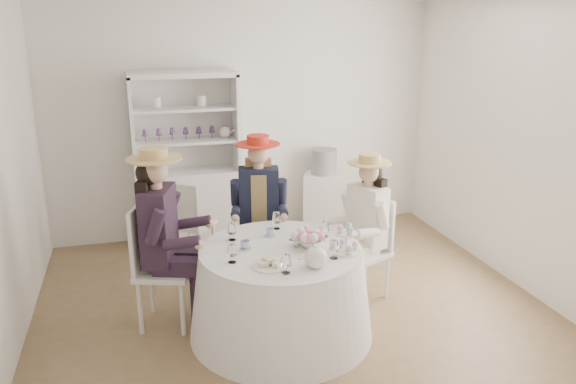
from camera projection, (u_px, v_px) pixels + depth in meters
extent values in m
plane|color=brown|center=(291.00, 305.00, 5.13)|extent=(4.50, 4.50, 0.00)
plane|color=white|center=(244.00, 121.00, 6.56)|extent=(4.50, 0.00, 4.50)
plane|color=white|center=(398.00, 253.00, 2.89)|extent=(4.50, 0.00, 4.50)
plane|color=white|center=(520.00, 146.00, 5.30)|extent=(0.00, 4.50, 4.50)
cone|color=white|center=(281.00, 292.00, 4.58)|extent=(1.50, 1.50, 0.73)
cylinder|color=white|center=(281.00, 250.00, 4.47)|extent=(1.30, 1.30, 0.02)
cube|color=silver|center=(190.00, 207.00, 6.42)|extent=(1.20, 0.57, 0.87)
cube|color=silver|center=(183.00, 121.00, 6.31)|extent=(1.16, 0.18, 1.06)
cube|color=silver|center=(182.00, 74.00, 5.98)|extent=(1.20, 0.57, 0.06)
cube|color=silver|center=(132.00, 126.00, 5.99)|extent=(0.09, 0.44, 1.06)
cube|color=silver|center=(236.00, 121.00, 6.28)|extent=(0.09, 0.44, 1.06)
cube|color=silver|center=(186.00, 141.00, 6.19)|extent=(1.12, 0.52, 0.03)
cube|color=silver|center=(184.00, 109.00, 6.09)|extent=(1.12, 0.52, 0.03)
sphere|color=white|center=(225.00, 132.00, 6.28)|extent=(0.14, 0.14, 0.14)
cube|color=silver|center=(323.00, 202.00, 6.86)|extent=(0.60, 0.60, 0.71)
cylinder|color=black|center=(324.00, 162.00, 6.71)|extent=(0.32, 0.32, 0.30)
cube|color=silver|center=(165.00, 271.00, 4.67)|extent=(0.55, 0.55, 0.04)
cylinder|color=silver|center=(182.00, 309.00, 4.57)|extent=(0.04, 0.04, 0.48)
cylinder|color=silver|center=(191.00, 289.00, 4.91)|extent=(0.04, 0.04, 0.48)
cylinder|color=silver|center=(140.00, 307.00, 4.59)|extent=(0.04, 0.04, 0.48)
cylinder|color=silver|center=(152.00, 288.00, 4.92)|extent=(0.04, 0.04, 0.48)
cube|color=silver|center=(139.00, 237.00, 4.60)|extent=(0.16, 0.40, 0.55)
cube|color=black|center=(159.00, 225.00, 4.55)|extent=(0.33, 0.44, 0.63)
cube|color=black|center=(177.00, 267.00, 4.55)|extent=(0.40, 0.25, 0.13)
cylinder|color=black|center=(197.00, 303.00, 4.64)|extent=(0.11, 0.11, 0.50)
cylinder|color=black|center=(156.00, 227.00, 4.31)|extent=(0.21, 0.15, 0.30)
cube|color=black|center=(182.00, 257.00, 4.73)|extent=(0.40, 0.25, 0.13)
cylinder|color=black|center=(202.00, 292.00, 4.82)|extent=(0.11, 0.11, 0.50)
cylinder|color=black|center=(170.00, 208.00, 4.75)|extent=(0.21, 0.15, 0.30)
cylinder|color=#D8A889|center=(156.00, 185.00, 4.45)|extent=(0.10, 0.10, 0.09)
sphere|color=#D8A889|center=(155.00, 171.00, 4.42)|extent=(0.21, 0.21, 0.21)
sphere|color=black|center=(149.00, 173.00, 4.43)|extent=(0.21, 0.21, 0.21)
cube|color=black|center=(146.00, 204.00, 4.50)|extent=(0.17, 0.28, 0.41)
cylinder|color=tan|center=(154.00, 159.00, 4.39)|extent=(0.44, 0.44, 0.01)
cylinder|color=tan|center=(153.00, 153.00, 4.38)|extent=(0.22, 0.22, 0.09)
cube|color=silver|center=(259.00, 237.00, 5.46)|extent=(0.49, 0.49, 0.04)
cylinder|color=silver|center=(243.00, 267.00, 5.36)|extent=(0.04, 0.04, 0.46)
cylinder|color=silver|center=(277.00, 266.00, 5.38)|extent=(0.04, 0.04, 0.46)
cylinder|color=silver|center=(243.00, 253.00, 5.68)|extent=(0.04, 0.04, 0.46)
cylinder|color=silver|center=(276.00, 252.00, 5.70)|extent=(0.04, 0.04, 0.46)
cube|color=silver|center=(259.00, 203.00, 5.56)|extent=(0.39, 0.11, 0.52)
cube|color=#181D30|center=(259.00, 198.00, 5.37)|extent=(0.41, 0.28, 0.60)
cube|color=tan|center=(259.00, 198.00, 5.37)|extent=(0.19, 0.25, 0.52)
cube|color=#181D30|center=(250.00, 234.00, 5.31)|extent=(0.20, 0.37, 0.12)
cylinder|color=#181D30|center=(250.00, 270.00, 5.26)|extent=(0.10, 0.10, 0.48)
cylinder|color=#181D30|center=(236.00, 193.00, 5.29)|extent=(0.13, 0.20, 0.29)
cube|color=#181D30|center=(269.00, 233.00, 5.32)|extent=(0.20, 0.37, 0.12)
cylinder|color=#181D30|center=(270.00, 270.00, 5.28)|extent=(0.10, 0.10, 0.48)
cylinder|color=#181D30|center=(281.00, 192.00, 5.32)|extent=(0.13, 0.20, 0.29)
cylinder|color=#D8A889|center=(258.00, 166.00, 5.27)|extent=(0.09, 0.09, 0.08)
sphere|color=#D8A889|center=(258.00, 154.00, 5.24)|extent=(0.20, 0.20, 0.20)
sphere|color=tan|center=(258.00, 154.00, 5.29)|extent=(0.20, 0.20, 0.20)
cube|color=tan|center=(258.00, 178.00, 5.39)|extent=(0.26, 0.13, 0.40)
cylinder|color=red|center=(258.00, 144.00, 5.21)|extent=(0.42, 0.42, 0.01)
cylinder|color=red|center=(258.00, 140.00, 5.20)|extent=(0.21, 0.21, 0.08)
cube|color=silver|center=(364.00, 253.00, 5.15)|extent=(0.51, 0.51, 0.04)
cylinder|color=silver|center=(339.00, 274.00, 5.24)|extent=(0.04, 0.04, 0.43)
cylinder|color=silver|center=(364.00, 286.00, 5.01)|extent=(0.04, 0.04, 0.43)
cylinder|color=silver|center=(362.00, 265.00, 5.43)|extent=(0.04, 0.04, 0.43)
cylinder|color=silver|center=(387.00, 276.00, 5.20)|extent=(0.04, 0.04, 0.43)
cube|color=silver|center=(378.00, 222.00, 5.18)|extent=(0.18, 0.35, 0.49)
cube|color=white|center=(367.00, 216.00, 5.06)|extent=(0.32, 0.40, 0.56)
cube|color=white|center=(349.00, 246.00, 5.12)|extent=(0.35, 0.25, 0.12)
cylinder|color=white|center=(337.00, 279.00, 5.13)|extent=(0.10, 0.10, 0.45)
cylinder|color=white|center=(348.00, 204.00, 5.16)|extent=(0.19, 0.15, 0.27)
cube|color=white|center=(363.00, 252.00, 5.00)|extent=(0.35, 0.25, 0.12)
cylinder|color=white|center=(351.00, 286.00, 5.00)|extent=(0.10, 0.10, 0.45)
cylinder|color=white|center=(382.00, 216.00, 4.87)|extent=(0.19, 0.15, 0.27)
cylinder|color=#D8A889|center=(369.00, 184.00, 4.97)|extent=(0.09, 0.09, 0.08)
sphere|color=#D8A889|center=(369.00, 172.00, 4.94)|extent=(0.18, 0.18, 0.18)
sphere|color=black|center=(372.00, 173.00, 4.97)|extent=(0.18, 0.18, 0.18)
cube|color=black|center=(374.00, 197.00, 5.06)|extent=(0.17, 0.25, 0.37)
cylinder|color=tan|center=(370.00, 163.00, 4.91)|extent=(0.39, 0.39, 0.01)
cylinder|color=tan|center=(370.00, 158.00, 4.90)|extent=(0.19, 0.19, 0.08)
cube|color=silver|center=(193.00, 225.00, 5.91)|extent=(0.53, 0.53, 0.04)
cylinder|color=silver|center=(214.00, 241.00, 6.05)|extent=(0.03, 0.03, 0.41)
cylinder|color=silver|center=(190.00, 237.00, 6.17)|extent=(0.03, 0.03, 0.41)
cylinder|color=silver|center=(199.00, 251.00, 5.79)|extent=(0.03, 0.03, 0.41)
cylinder|color=silver|center=(174.00, 246.00, 5.90)|extent=(0.03, 0.03, 0.41)
cube|color=silver|center=(183.00, 207.00, 5.69)|extent=(0.30, 0.25, 0.47)
imported|color=white|center=(245.00, 245.00, 4.44)|extent=(0.10, 0.10, 0.07)
imported|color=white|center=(270.00, 233.00, 4.71)|extent=(0.07, 0.07, 0.06)
imported|color=white|center=(302.00, 234.00, 4.67)|extent=(0.12, 0.12, 0.08)
imported|color=white|center=(309.00, 243.00, 4.52)|extent=(0.25, 0.25, 0.05)
sphere|color=pink|center=(315.00, 236.00, 4.47)|extent=(0.08, 0.08, 0.08)
sphere|color=white|center=(312.00, 234.00, 4.50)|extent=(0.08, 0.08, 0.08)
sphere|color=pink|center=(308.00, 234.00, 4.51)|extent=(0.08, 0.08, 0.08)
sphere|color=white|center=(304.00, 234.00, 4.51)|extent=(0.08, 0.08, 0.08)
sphere|color=pink|center=(300.00, 235.00, 4.49)|extent=(0.08, 0.08, 0.08)
sphere|color=white|center=(299.00, 237.00, 4.45)|extent=(0.08, 0.08, 0.08)
sphere|color=pink|center=(300.00, 238.00, 4.42)|extent=(0.08, 0.08, 0.08)
sphere|color=white|center=(304.00, 239.00, 4.40)|extent=(0.08, 0.08, 0.08)
sphere|color=pink|center=(308.00, 240.00, 4.39)|extent=(0.08, 0.08, 0.08)
sphere|color=white|center=(313.00, 239.00, 4.40)|extent=(0.08, 0.08, 0.08)
sphere|color=pink|center=(315.00, 237.00, 4.43)|extent=(0.08, 0.08, 0.08)
sphere|color=white|center=(316.00, 258.00, 4.11)|extent=(0.17, 0.17, 0.17)
cylinder|color=white|center=(329.00, 255.00, 4.14)|extent=(0.10, 0.03, 0.08)
cylinder|color=white|center=(316.00, 247.00, 4.09)|extent=(0.04, 0.04, 0.02)
cylinder|color=white|center=(270.00, 265.00, 4.15)|extent=(0.28, 0.28, 0.01)
cube|color=beige|center=(264.00, 264.00, 4.11)|extent=(0.06, 0.04, 0.03)
cube|color=beige|center=(270.00, 261.00, 4.14)|extent=(0.07, 0.06, 0.03)
cube|color=beige|center=(276.00, 260.00, 4.17)|extent=(0.08, 0.07, 0.03)
cube|color=beige|center=(266.00, 259.00, 4.17)|extent=(0.08, 0.08, 0.03)
cube|color=beige|center=(276.00, 264.00, 4.11)|extent=(0.07, 0.08, 0.03)
cylinder|color=white|center=(346.00, 251.00, 4.41)|extent=(0.23, 0.23, 0.01)
cylinder|color=white|center=(346.00, 243.00, 4.38)|extent=(0.02, 0.02, 0.16)
cylinder|color=white|center=(346.00, 233.00, 4.36)|extent=(0.17, 0.17, 0.01)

